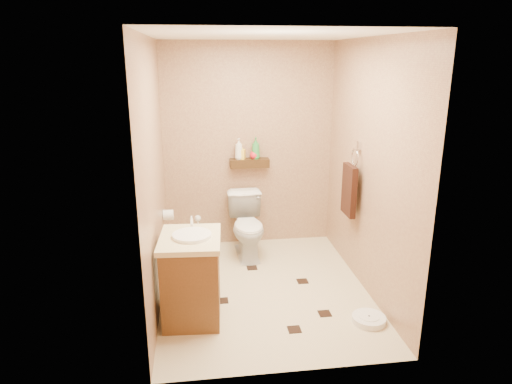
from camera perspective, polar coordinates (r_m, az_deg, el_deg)
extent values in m
plane|color=beige|center=(4.65, 1.00, -12.04)|extent=(2.50, 2.50, 0.00)
cube|color=tan|center=(5.41, -0.93, 5.69)|extent=(2.00, 0.04, 2.40)
cube|color=tan|center=(3.03, 4.67, -3.34)|extent=(2.00, 0.04, 2.40)
cube|color=tan|center=(4.17, -12.62, 1.95)|extent=(0.04, 2.50, 2.40)
cube|color=tan|center=(4.46, 13.90, 2.81)|extent=(0.04, 2.50, 2.40)
cube|color=white|center=(4.08, 1.18, 19.03)|extent=(2.00, 2.50, 0.02)
cube|color=#3D2510|center=(5.37, -0.82, 3.65)|extent=(0.46, 0.14, 0.10)
cube|color=black|center=(4.46, -4.23, -13.39)|extent=(0.11, 0.11, 0.01)
cube|color=black|center=(4.81, 5.83, -11.03)|extent=(0.11, 0.11, 0.01)
cube|color=black|center=(4.06, 4.81, -16.74)|extent=(0.11, 0.11, 0.01)
cube|color=black|center=(4.99, -5.78, -9.94)|extent=(0.11, 0.11, 0.01)
cube|color=black|center=(4.30, 8.58, -14.79)|extent=(0.11, 0.11, 0.01)
cube|color=black|center=(5.06, -0.51, -9.46)|extent=(0.11, 0.11, 0.01)
imported|color=white|center=(5.24, -1.03, -4.30)|extent=(0.42, 0.71, 0.71)
cube|color=brown|center=(4.09, -8.04, -10.81)|extent=(0.51, 0.62, 0.72)
cube|color=beige|center=(3.93, -8.26, -5.87)|extent=(0.55, 0.66, 0.05)
cylinder|color=white|center=(3.92, -8.01, -5.49)|extent=(0.33, 0.33, 0.05)
cylinder|color=silver|center=(4.08, -8.04, -3.65)|extent=(0.03, 0.03, 0.11)
cylinder|color=white|center=(4.24, 13.92, -15.18)|extent=(0.34, 0.34, 0.05)
cylinder|color=white|center=(4.23, 13.95, -14.84)|extent=(0.18, 0.18, 0.01)
cylinder|color=#175F5D|center=(5.49, -7.16, -6.80)|extent=(0.10, 0.10, 0.11)
cylinder|color=white|center=(5.41, -7.24, -4.79)|extent=(0.02, 0.02, 0.32)
sphere|color=white|center=(5.36, -7.30, -3.28)|extent=(0.08, 0.08, 0.08)
cube|color=silver|center=(4.65, 12.77, 5.70)|extent=(0.03, 0.06, 0.08)
torus|color=silver|center=(4.66, 12.28, 4.25)|extent=(0.02, 0.19, 0.19)
cube|color=#33190F|center=(4.73, 11.57, 0.22)|extent=(0.06, 0.30, 0.52)
cylinder|color=white|center=(4.96, -10.91, -2.83)|extent=(0.11, 0.11, 0.11)
cylinder|color=silver|center=(4.95, -11.41, -2.19)|extent=(0.04, 0.02, 0.02)
imported|color=white|center=(5.32, -2.16, 5.42)|extent=(0.13, 0.13, 0.25)
imported|color=yellow|center=(5.33, -1.80, 5.03)|extent=(0.10, 0.10, 0.17)
imported|color=red|center=(5.35, -0.22, 4.89)|extent=(0.11, 0.11, 0.13)
imported|color=green|center=(5.34, -0.04, 5.50)|extent=(0.12, 0.12, 0.25)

